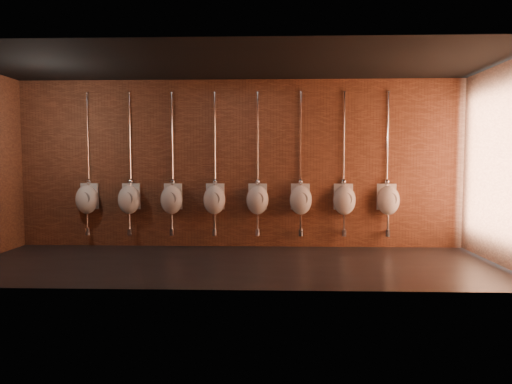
# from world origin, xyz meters

# --- Properties ---
(ground) EXTENTS (8.50, 8.50, 0.00)m
(ground) POSITION_xyz_m (0.00, 0.00, 0.00)
(ground) COLOR black
(ground) RESTS_ON ground
(room_shell) EXTENTS (8.54, 3.04, 3.22)m
(room_shell) POSITION_xyz_m (0.00, 0.00, 2.01)
(room_shell) COLOR black
(room_shell) RESTS_ON ground
(urinal_0) EXTENTS (0.47, 0.43, 2.72)m
(urinal_0) POSITION_xyz_m (-2.93, 1.35, 0.93)
(urinal_0) COLOR white
(urinal_0) RESTS_ON ground
(urinal_1) EXTENTS (0.47, 0.43, 2.72)m
(urinal_1) POSITION_xyz_m (-2.11, 1.35, 0.93)
(urinal_1) COLOR white
(urinal_1) RESTS_ON ground
(urinal_2) EXTENTS (0.47, 0.43, 2.72)m
(urinal_2) POSITION_xyz_m (-1.29, 1.35, 0.93)
(urinal_2) COLOR white
(urinal_2) RESTS_ON ground
(urinal_3) EXTENTS (0.47, 0.43, 2.72)m
(urinal_3) POSITION_xyz_m (-0.47, 1.35, 0.93)
(urinal_3) COLOR white
(urinal_3) RESTS_ON ground
(urinal_4) EXTENTS (0.47, 0.43, 2.72)m
(urinal_4) POSITION_xyz_m (0.35, 1.35, 0.93)
(urinal_4) COLOR white
(urinal_4) RESTS_ON ground
(urinal_5) EXTENTS (0.47, 0.43, 2.72)m
(urinal_5) POSITION_xyz_m (1.17, 1.35, 0.93)
(urinal_5) COLOR white
(urinal_5) RESTS_ON ground
(urinal_6) EXTENTS (0.47, 0.43, 2.72)m
(urinal_6) POSITION_xyz_m (1.99, 1.35, 0.93)
(urinal_6) COLOR white
(urinal_6) RESTS_ON ground
(urinal_7) EXTENTS (0.47, 0.43, 2.72)m
(urinal_7) POSITION_xyz_m (2.81, 1.35, 0.93)
(urinal_7) COLOR white
(urinal_7) RESTS_ON ground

